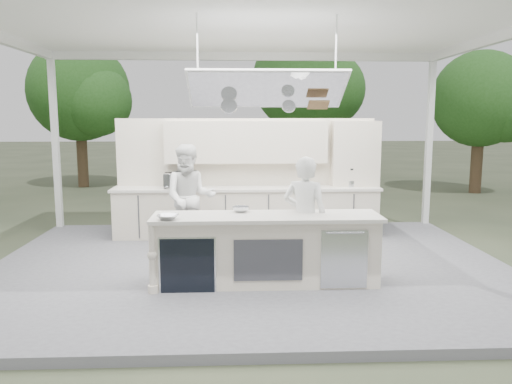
{
  "coord_description": "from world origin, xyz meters",
  "views": [
    {
      "loc": [
        -0.24,
        -7.54,
        2.37
      ],
      "look_at": [
        0.11,
        0.4,
        1.19
      ],
      "focal_mm": 35.0,
      "sensor_mm": 36.0,
      "label": 1
    }
  ],
  "objects_px": {
    "back_counter": "(247,211)",
    "sous_chef": "(190,198)",
    "head_chef": "(305,218)",
    "demo_island": "(265,249)"
  },
  "relations": [
    {
      "from": "back_counter",
      "to": "sous_chef",
      "type": "xyz_separation_m",
      "value": [
        -0.99,
        -1.04,
        0.43
      ]
    },
    {
      "from": "back_counter",
      "to": "sous_chef",
      "type": "relative_size",
      "value": 2.78
    },
    {
      "from": "back_counter",
      "to": "head_chef",
      "type": "xyz_separation_m",
      "value": [
        0.76,
        -2.6,
        0.39
      ]
    },
    {
      "from": "back_counter",
      "to": "sous_chef",
      "type": "distance_m",
      "value": 1.5
    },
    {
      "from": "demo_island",
      "to": "back_counter",
      "type": "relative_size",
      "value": 0.61
    },
    {
      "from": "back_counter",
      "to": "demo_island",
      "type": "bearing_deg",
      "value": -86.37
    },
    {
      "from": "head_chef",
      "to": "sous_chef",
      "type": "bearing_deg",
      "value": -18.1
    },
    {
      "from": "back_counter",
      "to": "head_chef",
      "type": "distance_m",
      "value": 2.74
    },
    {
      "from": "demo_island",
      "to": "sous_chef",
      "type": "bearing_deg",
      "value": 123.43
    },
    {
      "from": "demo_island",
      "to": "head_chef",
      "type": "distance_m",
      "value": 0.73
    }
  ]
}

